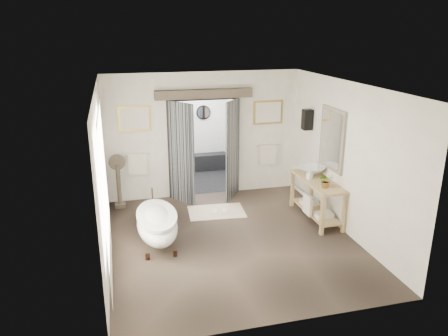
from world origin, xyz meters
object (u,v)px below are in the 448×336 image
(basin, at_px, (312,170))
(rug, at_px, (216,212))
(vanity, at_px, (316,196))
(clawfoot_tub, at_px, (157,224))

(basin, bearing_deg, rug, -176.83)
(vanity, xyz_separation_m, rug, (-1.93, 0.83, -0.50))
(clawfoot_tub, bearing_deg, vanity, 4.84)
(clawfoot_tub, distance_m, vanity, 3.33)
(rug, relative_size, basin, 2.22)
(vanity, height_order, basin, basin)
(clawfoot_tub, bearing_deg, basin, 10.76)
(vanity, distance_m, basin, 0.57)
(vanity, relative_size, basin, 2.96)
(rug, bearing_deg, vanity, -23.38)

